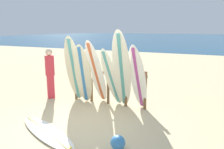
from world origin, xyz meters
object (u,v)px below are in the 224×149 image
(surfboard_leaning_center_left, at_px, (96,73))
(surfboard_lying_on_sand, at_px, (47,132))
(surfboard_rack, at_px, (108,83))
(beach_ball, at_px, (118,143))
(beachgoer_standing, at_px, (50,71))
(surfboard_leaning_right, at_px, (138,78))
(surfboard_leaning_center_right, at_px, (122,71))
(surfboard_leaning_center, at_px, (112,78))
(surfboard_leaning_far_left, at_px, (74,69))
(surfboard_leaning_left, at_px, (83,74))

(surfboard_leaning_center_left, height_order, surfboard_lying_on_sand, surfboard_leaning_center_left)
(surfboard_rack, height_order, beach_ball, surfboard_rack)
(surfboard_leaning_center_left, relative_size, beachgoer_standing, 1.21)
(surfboard_leaning_center_left, distance_m, surfboard_leaning_right, 1.38)
(surfboard_rack, relative_size, surfboard_leaning_right, 1.28)
(surfboard_leaning_center_right, distance_m, beach_ball, 2.45)
(surfboard_leaning_center_left, xyz_separation_m, surfboard_leaning_right, (1.38, -0.01, -0.05))
(surfboard_rack, height_order, surfboard_leaning_center, surfboard_leaning_center)
(surfboard_leaning_center_right, relative_size, surfboard_lying_on_sand, 1.02)
(surfboard_leaning_right, bearing_deg, beach_ball, -81.39)
(surfboard_leaning_far_left, bearing_deg, surfboard_leaning_center, -0.21)
(surfboard_leaning_center_right, xyz_separation_m, surfboard_lying_on_sand, (-1.05, -2.10, -1.18))
(surfboard_leaning_center, relative_size, surfboard_leaning_right, 0.93)
(surfboard_leaning_center_right, distance_m, surfboard_lying_on_sand, 2.63)
(surfboard_leaning_center, distance_m, surfboard_lying_on_sand, 2.52)
(surfboard_rack, distance_m, surfboard_leaning_center_right, 0.94)
(surfboard_leaning_right, relative_size, beach_ball, 6.57)
(surfboard_rack, distance_m, surfboard_leaning_left, 0.85)
(surfboard_leaning_center_left, bearing_deg, surfboard_rack, 44.72)
(surfboard_leaning_center, bearing_deg, surfboard_leaning_right, 0.07)
(surfboard_leaning_right, distance_m, beachgoer_standing, 3.20)
(surfboard_lying_on_sand, bearing_deg, surfboard_leaning_right, 56.51)
(surfboard_leaning_far_left, height_order, surfboard_leaning_right, surfboard_leaning_far_left)
(surfboard_leaning_far_left, relative_size, surfboard_leaning_center_left, 1.04)
(surfboard_lying_on_sand, bearing_deg, surfboard_rack, 81.21)
(surfboard_leaning_center_left, relative_size, beach_ball, 6.90)
(surfboard_leaning_left, distance_m, surfboard_leaning_center, 0.97)
(surfboard_leaning_far_left, distance_m, surfboard_leaning_center_left, 0.84)
(surfboard_leaning_far_left, xyz_separation_m, surfboard_leaning_center_left, (0.84, 0.00, -0.05))
(surfboard_leaning_center_left, xyz_separation_m, surfboard_leaning_center, (0.54, -0.01, -0.12))
(surfboard_rack, xyz_separation_m, surfboard_leaning_center_right, (0.66, -0.44, 0.51))
(surfboard_leaning_left, distance_m, surfboard_leaning_right, 1.81)
(beachgoer_standing, bearing_deg, surfboard_rack, 8.41)
(beach_ball, bearing_deg, surfboard_leaning_center_left, 127.58)
(surfboard_leaning_right, bearing_deg, surfboard_rack, 165.70)
(surfboard_leaning_far_left, xyz_separation_m, beach_ball, (2.55, -2.23, -0.96))
(surfboard_leaning_far_left, xyz_separation_m, surfboard_leaning_right, (2.22, -0.00, -0.10))
(beachgoer_standing, relative_size, beach_ball, 5.70)
(surfboard_leaning_center, distance_m, beach_ball, 2.64)
(surfboard_leaning_far_left, bearing_deg, surfboard_leaning_center_right, -5.18)
(surfboard_leaning_center, xyz_separation_m, surfboard_leaning_right, (0.84, 0.00, 0.07))
(surfboard_leaning_left, bearing_deg, surfboard_leaning_right, 3.33)
(surfboard_leaning_left, height_order, surfboard_leaning_center_left, surfboard_leaning_center_left)
(surfboard_leaning_center_left, distance_m, surfboard_leaning_center, 0.55)
(surfboard_leaning_center_right, height_order, surfboard_lying_on_sand, surfboard_leaning_center_right)
(surfboard_leaning_far_left, distance_m, beachgoer_standing, 1.00)
(surfboard_leaning_far_left, bearing_deg, beachgoer_standing, -178.05)
(surfboard_leaning_center, relative_size, surfboard_lying_on_sand, 0.80)
(surfboard_leaning_left, xyz_separation_m, beachgoer_standing, (-1.40, 0.08, -0.02))
(surfboard_rack, bearing_deg, surfboard_lying_on_sand, -98.79)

